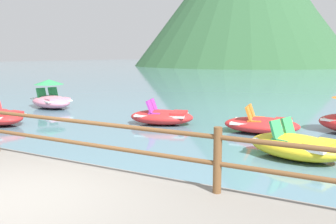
# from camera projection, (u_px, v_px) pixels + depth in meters

# --- Properties ---
(ground_plane) EXTENTS (200.00, 200.00, 0.00)m
(ground_plane) POSITION_uv_depth(u_px,v_px,m) (334.00, 77.00, 39.79)
(ground_plane) COLOR slate
(dock_railing) EXTENTS (23.92, 0.12, 0.95)m
(dock_railing) POSITION_uv_depth(u_px,v_px,m) (87.00, 135.00, 6.47)
(dock_railing) COLOR brown
(dock_railing) RESTS_ON promenade_dock
(pedal_boat_0) EXTENTS (2.41, 1.81, 0.84)m
(pedal_boat_0) POSITION_uv_depth(u_px,v_px,m) (162.00, 117.00, 12.84)
(pedal_boat_0) COLOR red
(pedal_boat_0) RESTS_ON ground
(pedal_boat_2) EXTENTS (2.47, 1.86, 0.87)m
(pedal_boat_2) POSITION_uv_depth(u_px,v_px,m) (296.00, 146.00, 8.63)
(pedal_boat_2) COLOR yellow
(pedal_boat_2) RESTS_ON ground
(pedal_boat_5) EXTENTS (2.77, 2.11, 1.25)m
(pedal_boat_5) POSITION_uv_depth(u_px,v_px,m) (51.00, 98.00, 16.77)
(pedal_boat_5) COLOR pink
(pedal_boat_5) RESTS_ON ground
(pedal_boat_7) EXTENTS (2.43, 1.71, 0.82)m
(pedal_boat_7) POSITION_uv_depth(u_px,v_px,m) (262.00, 124.00, 11.48)
(pedal_boat_7) COLOR red
(pedal_boat_7) RESTS_ON ground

